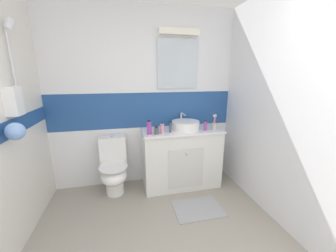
{
  "coord_description": "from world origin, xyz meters",
  "views": [
    {
      "loc": [
        -0.3,
        -0.4,
        1.59
      ],
      "look_at": [
        0.21,
        1.82,
        1.0
      ],
      "focal_mm": 21.05,
      "sensor_mm": 36.0,
      "label": 1
    }
  ],
  "objects_px": {
    "mouthwash_bottle": "(149,127)",
    "lotion_bottle_short": "(157,130)",
    "sink_basin": "(185,125)",
    "deodorant_spray_can": "(205,125)",
    "toothbrush_cup": "(214,126)",
    "soap_dispenser": "(162,128)",
    "toilet": "(114,168)",
    "toothpaste_tube_upright": "(170,127)"
  },
  "relations": [
    {
      "from": "deodorant_spray_can",
      "to": "toothpaste_tube_upright",
      "type": "bearing_deg",
      "value": 179.45
    },
    {
      "from": "sink_basin",
      "to": "toilet",
      "type": "relative_size",
      "value": 0.55
    },
    {
      "from": "toilet",
      "to": "soap_dispenser",
      "type": "distance_m",
      "value": 0.86
    },
    {
      "from": "toilet",
      "to": "toothpaste_tube_upright",
      "type": "bearing_deg",
      "value": -8.21
    },
    {
      "from": "sink_basin",
      "to": "mouthwash_bottle",
      "type": "distance_m",
      "value": 0.54
    },
    {
      "from": "soap_dispenser",
      "to": "toothpaste_tube_upright",
      "type": "height_order",
      "value": "soap_dispenser"
    },
    {
      "from": "toilet",
      "to": "toothpaste_tube_upright",
      "type": "xyz_separation_m",
      "value": [
        0.77,
        -0.11,
        0.56
      ]
    },
    {
      "from": "toothbrush_cup",
      "to": "soap_dispenser",
      "type": "xyz_separation_m",
      "value": [
        -0.73,
        0.02,
        -0.0
      ]
    },
    {
      "from": "toilet",
      "to": "lotion_bottle_short",
      "type": "distance_m",
      "value": 0.8
    },
    {
      "from": "sink_basin",
      "to": "soap_dispenser",
      "type": "xyz_separation_m",
      "value": [
        -0.36,
        -0.11,
        -0.0
      ]
    },
    {
      "from": "toothpaste_tube_upright",
      "to": "lotion_bottle_short",
      "type": "height_order",
      "value": "toothpaste_tube_upright"
    },
    {
      "from": "sink_basin",
      "to": "lotion_bottle_short",
      "type": "height_order",
      "value": "sink_basin"
    },
    {
      "from": "toothbrush_cup",
      "to": "lotion_bottle_short",
      "type": "relative_size",
      "value": 2.06
    },
    {
      "from": "toothbrush_cup",
      "to": "lotion_bottle_short",
      "type": "height_order",
      "value": "toothbrush_cup"
    },
    {
      "from": "toothbrush_cup",
      "to": "lotion_bottle_short",
      "type": "xyz_separation_m",
      "value": [
        -0.81,
        -0.01,
        -0.01
      ]
    },
    {
      "from": "lotion_bottle_short",
      "to": "mouthwash_bottle",
      "type": "bearing_deg",
      "value": 167.91
    },
    {
      "from": "soap_dispenser",
      "to": "mouthwash_bottle",
      "type": "height_order",
      "value": "mouthwash_bottle"
    },
    {
      "from": "toothbrush_cup",
      "to": "toothpaste_tube_upright",
      "type": "xyz_separation_m",
      "value": [
        -0.62,
        0.03,
        0.01
      ]
    },
    {
      "from": "deodorant_spray_can",
      "to": "toothbrush_cup",
      "type": "bearing_deg",
      "value": -9.97
    },
    {
      "from": "toilet",
      "to": "mouthwash_bottle",
      "type": "bearing_deg",
      "value": -14.8
    },
    {
      "from": "toothbrush_cup",
      "to": "soap_dispenser",
      "type": "bearing_deg",
      "value": 178.38
    },
    {
      "from": "toothbrush_cup",
      "to": "deodorant_spray_can",
      "type": "xyz_separation_m",
      "value": [
        -0.12,
        0.02,
        0.01
      ]
    },
    {
      "from": "toilet",
      "to": "mouthwash_bottle",
      "type": "xyz_separation_m",
      "value": [
        0.48,
        -0.13,
        0.58
      ]
    },
    {
      "from": "sink_basin",
      "to": "soap_dispenser",
      "type": "height_order",
      "value": "sink_basin"
    },
    {
      "from": "toothbrush_cup",
      "to": "soap_dispenser",
      "type": "distance_m",
      "value": 0.73
    },
    {
      "from": "mouthwash_bottle",
      "to": "deodorant_spray_can",
      "type": "height_order",
      "value": "mouthwash_bottle"
    },
    {
      "from": "deodorant_spray_can",
      "to": "soap_dispenser",
      "type": "bearing_deg",
      "value": -179.93
    },
    {
      "from": "deodorant_spray_can",
      "to": "lotion_bottle_short",
      "type": "distance_m",
      "value": 0.69
    },
    {
      "from": "toilet",
      "to": "toothbrush_cup",
      "type": "relative_size",
      "value": 3.51
    },
    {
      "from": "soap_dispenser",
      "to": "toothpaste_tube_upright",
      "type": "relative_size",
      "value": 1.07
    },
    {
      "from": "toothbrush_cup",
      "to": "toothpaste_tube_upright",
      "type": "distance_m",
      "value": 0.62
    },
    {
      "from": "soap_dispenser",
      "to": "toothpaste_tube_upright",
      "type": "xyz_separation_m",
      "value": [
        0.11,
        0.01,
        0.01
      ]
    },
    {
      "from": "soap_dispenser",
      "to": "deodorant_spray_can",
      "type": "xyz_separation_m",
      "value": [
        0.61,
        0.0,
        0.01
      ]
    },
    {
      "from": "mouthwash_bottle",
      "to": "lotion_bottle_short",
      "type": "distance_m",
      "value": 0.1
    },
    {
      "from": "toothpaste_tube_upright",
      "to": "mouthwash_bottle",
      "type": "bearing_deg",
      "value": -176.6
    },
    {
      "from": "deodorant_spray_can",
      "to": "mouthwash_bottle",
      "type": "bearing_deg",
      "value": -179.11
    },
    {
      "from": "toilet",
      "to": "lotion_bottle_short",
      "type": "relative_size",
      "value": 7.21
    },
    {
      "from": "toothpaste_tube_upright",
      "to": "toothbrush_cup",
      "type": "bearing_deg",
      "value": -2.42
    },
    {
      "from": "mouthwash_bottle",
      "to": "lotion_bottle_short",
      "type": "relative_size",
      "value": 1.72
    },
    {
      "from": "sink_basin",
      "to": "mouthwash_bottle",
      "type": "relative_size",
      "value": 2.29
    },
    {
      "from": "deodorant_spray_can",
      "to": "lotion_bottle_short",
      "type": "bearing_deg",
      "value": -177.33
    },
    {
      "from": "sink_basin",
      "to": "deodorant_spray_can",
      "type": "xyz_separation_m",
      "value": [
        0.25,
        -0.11,
        0.0
      ]
    }
  ]
}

